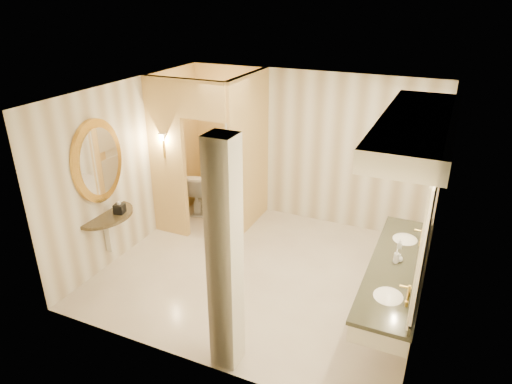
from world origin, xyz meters
TOP-DOWN VIEW (x-y plane):
  - floor at (0.00, 0.00)m, footprint 4.50×4.50m
  - ceiling at (0.00, 0.00)m, footprint 4.50×4.50m
  - wall_back at (0.00, 2.00)m, footprint 4.50×0.02m
  - wall_front at (0.00, -2.00)m, footprint 4.50×0.02m
  - wall_left at (-2.25, 0.00)m, footprint 0.02×4.00m
  - wall_right at (2.25, 0.00)m, footprint 0.02×4.00m
  - toilet_closet at (-1.11, 0.97)m, footprint 1.50×1.55m
  - wall_sconce at (-1.93, 0.43)m, footprint 0.14×0.14m
  - vanity at (1.98, -0.40)m, footprint 0.75×2.69m
  - console_shelf at (-2.21, -0.76)m, footprint 0.94×0.94m
  - pillar at (0.35, -1.80)m, footprint 0.29×0.29m
  - tissue_box at (-2.02, -0.65)m, footprint 0.17×0.17m
  - toilet at (-1.91, 1.45)m, footprint 0.62×0.87m
  - soap_bottle_a at (1.91, 0.01)m, footprint 0.06×0.07m
  - soap_bottle_b at (1.96, -0.32)m, footprint 0.09×0.09m
  - soap_bottle_c at (1.92, -0.37)m, footprint 0.08×0.08m

SIDE VIEW (x-z plane):
  - floor at x=0.00m, z-range 0.00..0.00m
  - toilet at x=-1.91m, z-range 0.00..0.80m
  - soap_bottle_b at x=1.96m, z-range 0.88..0.98m
  - soap_bottle_a at x=1.91m, z-range 0.88..1.00m
  - tissue_box at x=-2.02m, z-range 0.88..1.02m
  - soap_bottle_c at x=1.92m, z-range 0.88..1.06m
  - console_shelf at x=-2.21m, z-range 0.38..2.30m
  - wall_back at x=0.00m, z-range 0.00..2.70m
  - wall_front at x=0.00m, z-range 0.00..2.70m
  - wall_left at x=-2.25m, z-range 0.00..2.70m
  - wall_right at x=2.25m, z-range 0.00..2.70m
  - pillar at x=0.35m, z-range 0.00..2.70m
  - toilet_closet at x=-1.11m, z-range 0.04..2.74m
  - vanity at x=1.98m, z-range 0.58..2.67m
  - wall_sconce at x=-1.93m, z-range 1.52..1.94m
  - ceiling at x=0.00m, z-range 2.70..2.70m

